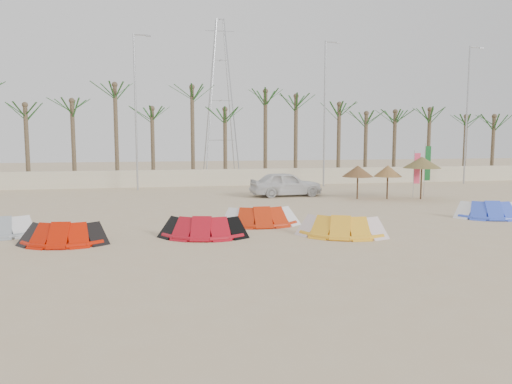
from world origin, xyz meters
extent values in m
plane|color=tan|center=(0.00, 0.00, 0.00)|extent=(120.00, 120.00, 0.00)
cube|color=beige|center=(0.00, 22.00, 0.65)|extent=(60.00, 0.30, 1.30)
cylinder|color=brown|center=(-14.00, 23.50, 3.25)|extent=(0.32, 0.32, 6.50)
ellipsoid|color=#194719|center=(-14.00, 23.50, 6.50)|extent=(4.00, 4.00, 2.40)
cylinder|color=brown|center=(-4.00, 23.50, 3.25)|extent=(0.32, 0.32, 6.50)
ellipsoid|color=#194719|center=(-4.00, 23.50, 6.50)|extent=(4.00, 4.00, 2.40)
cylinder|color=brown|center=(6.00, 23.50, 3.25)|extent=(0.32, 0.32, 6.50)
ellipsoid|color=#194719|center=(6.00, 23.50, 6.50)|extent=(4.00, 4.00, 2.40)
cylinder|color=brown|center=(16.00, 23.50, 3.25)|extent=(0.32, 0.32, 6.50)
ellipsoid|color=#194719|center=(16.00, 23.50, 6.50)|extent=(4.00, 4.00, 2.40)
cylinder|color=brown|center=(24.00, 23.50, 3.25)|extent=(0.32, 0.32, 6.50)
ellipsoid|color=#194719|center=(24.00, 23.50, 6.50)|extent=(4.00, 4.00, 2.40)
cylinder|color=#A5A8AD|center=(-6.00, 20.00, 5.50)|extent=(0.14, 0.14, 11.00)
cylinder|color=#A5A8AD|center=(-5.50, 20.00, 10.90)|extent=(1.00, 0.08, 0.08)
cube|color=#A5A8AD|center=(-5.00, 20.00, 10.85)|extent=(0.35, 0.14, 0.10)
cylinder|color=#A5A8AD|center=(8.00, 20.00, 5.50)|extent=(0.14, 0.14, 11.00)
cylinder|color=#A5A8AD|center=(8.50, 20.00, 10.90)|extent=(1.00, 0.08, 0.08)
cube|color=#A5A8AD|center=(9.00, 20.00, 10.85)|extent=(0.35, 0.14, 0.10)
cylinder|color=#A5A8AD|center=(20.00, 20.00, 5.50)|extent=(0.14, 0.14, 11.00)
cylinder|color=#A5A8AD|center=(20.50, 20.00, 10.90)|extent=(1.00, 0.08, 0.08)
cube|color=#A5A8AD|center=(21.00, 20.00, 10.85)|extent=(0.35, 0.14, 0.10)
cube|color=silver|center=(-9.59, 4.15, 0.25)|extent=(0.78, 1.19, 0.40)
cylinder|color=#C31602|center=(-7.86, 1.91, 0.10)|extent=(2.75, 0.53, 0.20)
cube|color=black|center=(-9.10, 2.01, 0.25)|extent=(0.73, 1.16, 0.40)
cube|color=black|center=(-6.62, 2.01, 0.25)|extent=(0.73, 1.16, 0.40)
cylinder|color=#A90D1A|center=(-2.80, 2.26, 0.10)|extent=(2.97, 0.86, 0.20)
cube|color=black|center=(-4.15, 2.36, 0.25)|extent=(0.83, 1.21, 0.40)
cube|color=black|center=(-1.45, 2.36, 0.25)|extent=(0.83, 1.21, 0.40)
cylinder|color=red|center=(-0.09, 4.38, 0.10)|extent=(3.03, 0.25, 0.20)
cube|color=white|center=(-1.46, 4.48, 0.25)|extent=(0.62, 1.11, 0.40)
cube|color=white|center=(1.27, 4.48, 0.25)|extent=(0.62, 1.11, 0.40)
cylinder|color=yellow|center=(2.51, 1.46, 0.10)|extent=(2.88, 1.47, 0.20)
cube|color=silver|center=(1.12, 1.56, 0.25)|extent=(1.01, 1.25, 0.40)
cube|color=silver|center=(3.89, 1.56, 0.25)|extent=(1.01, 1.25, 0.40)
cylinder|color=blue|center=(10.97, 4.16, 0.10)|extent=(2.78, 1.01, 0.20)
cube|color=white|center=(9.70, 4.26, 0.25)|extent=(0.89, 1.23, 0.40)
cylinder|color=#4C331E|center=(7.62, 12.31, 0.99)|extent=(0.10, 0.10, 1.98)
cone|color=brown|center=(7.62, 12.31, 1.73)|extent=(1.92, 1.92, 0.70)
cylinder|color=#4C331E|center=(9.43, 11.96, 1.00)|extent=(0.10, 0.10, 1.99)
cone|color=#9D6E3A|center=(9.43, 11.96, 1.74)|extent=(1.73, 1.73, 0.70)
cylinder|color=#4C331E|center=(11.44, 11.47, 1.26)|extent=(0.10, 0.10, 2.53)
cone|color=olive|center=(11.44, 11.47, 2.28)|extent=(2.31, 2.31, 0.70)
cylinder|color=#A5A8AD|center=(11.41, 12.39, 1.49)|extent=(0.04, 0.04, 2.98)
cube|color=#FF426B|center=(11.63, 12.39, 1.85)|extent=(0.42, 0.03, 1.94)
cylinder|color=#A5A8AD|center=(12.43, 12.89, 1.71)|extent=(0.04, 0.04, 3.43)
cube|color=#115721|center=(12.65, 12.89, 2.13)|extent=(0.42, 0.06, 2.23)
imported|color=silver|center=(3.62, 14.58, 0.79)|extent=(4.78, 2.24, 1.58)
camera|label=1|loc=(-4.35, -16.67, 3.93)|focal=35.00mm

